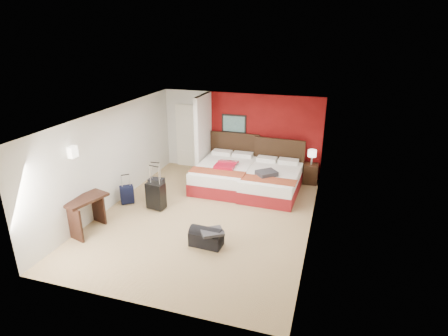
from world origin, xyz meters
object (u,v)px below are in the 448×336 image
at_px(suitcase_navy, 127,195).
at_px(desk, 87,214).
at_px(duffel_bag, 206,238).
at_px(nightstand, 310,174).
at_px(suitcase_charcoal, 157,190).
at_px(suitcase_black, 156,197).
at_px(bed_left, 224,175).
at_px(red_suitcase_open, 226,164).
at_px(table_lamp, 312,157).
at_px(bed_right, 272,182).

bearing_deg(suitcase_navy, desk, -132.91).
relative_size(duffel_bag, desk, 0.70).
relative_size(nightstand, suitcase_navy, 1.26).
bearing_deg(suitcase_charcoal, nightstand, 27.74).
xyz_separation_m(suitcase_black, duffel_bag, (1.79, -1.22, -0.16)).
relative_size(bed_left, red_suitcase_open, 2.83).
height_order(suitcase_black, duffel_bag, suitcase_black).
bearing_deg(red_suitcase_open, suitcase_charcoal, -139.40).
height_order(table_lamp, duffel_bag, table_lamp).
xyz_separation_m(nightstand, suitcase_charcoal, (-3.79, -2.42, 0.00)).
height_order(bed_left, red_suitcase_open, red_suitcase_open).
distance_m(bed_right, red_suitcase_open, 1.37).
relative_size(table_lamp, suitcase_charcoal, 0.75).
xyz_separation_m(nightstand, desk, (-4.54, -4.34, 0.12)).
bearing_deg(desk, bed_left, 73.41).
bearing_deg(red_suitcase_open, bed_right, -2.16).
bearing_deg(suitcase_charcoal, bed_left, 41.76).
xyz_separation_m(bed_left, bed_right, (1.42, -0.10, -0.01)).
relative_size(bed_left, desk, 2.18).
bearing_deg(suitcase_black, bed_left, 67.01).
bearing_deg(table_lamp, bed_right, -132.97).
xyz_separation_m(bed_left, nightstand, (2.38, 0.93, -0.03)).
relative_size(red_suitcase_open, nightstand, 1.30).
bearing_deg(suitcase_black, suitcase_navy, -175.04).
bearing_deg(desk, table_lamp, 59.45).
bearing_deg(table_lamp, duffel_bag, -113.43).
bearing_deg(table_lamp, desk, -136.30).
xyz_separation_m(nightstand, suitcase_black, (-3.57, -2.89, 0.05)).
relative_size(nightstand, suitcase_black, 0.86).
relative_size(table_lamp, desk, 0.45).
distance_m(bed_left, nightstand, 2.56).
bearing_deg(suitcase_charcoal, duffel_bag, -44.99).
bearing_deg(suitcase_navy, duffel_bag, -64.62).
bearing_deg(suitcase_navy, red_suitcase_open, 0.97).
height_order(bed_right, nightstand, bed_right).
height_order(table_lamp, desk, table_lamp).
xyz_separation_m(suitcase_black, desk, (-0.97, -1.45, 0.07)).
bearing_deg(duffel_bag, suitcase_charcoal, 143.26).
distance_m(suitcase_charcoal, duffel_bag, 2.63).
bearing_deg(duffel_bag, bed_left, 104.15).
distance_m(bed_left, suitcase_charcoal, 2.05).
bearing_deg(table_lamp, suitcase_navy, -147.36).
bearing_deg(suitcase_navy, suitcase_black, -42.32).
bearing_deg(bed_left, duffel_bag, -79.22).
bearing_deg(red_suitcase_open, duffel_bag, -82.76).
height_order(bed_left, desk, desk).
bearing_deg(duffel_bag, table_lamp, 70.07).
bearing_deg(red_suitcase_open, table_lamp, 22.33).
distance_m(suitcase_black, duffel_bag, 2.17).
bearing_deg(duffel_bag, nightstand, 70.07).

